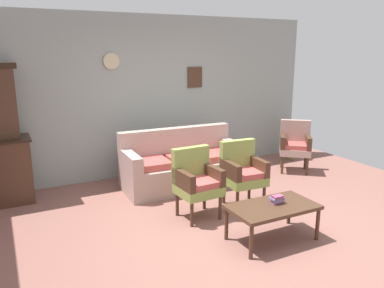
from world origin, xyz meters
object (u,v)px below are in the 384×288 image
Objects in this scene: book_stack_on_table at (277,199)px; floor_vase_by_wall at (292,140)px; armchair_near_cabinet at (197,180)px; armchair_near_couch_end at (243,170)px; coffee_table at (273,209)px; wingback_chair_by_fireplace at (295,144)px; floral_couch at (183,166)px.

floor_vase_by_wall reaches higher than book_stack_on_table.
armchair_near_cabinet reaches higher than book_stack_on_table.
armchair_near_couch_end is 0.90× the size of coffee_table.
floor_vase_by_wall is at bearing 45.91° from book_stack_on_table.
armchair_near_couch_end is 1.01m from book_stack_on_table.
armchair_near_couch_end is 1.19× the size of floor_vase_by_wall.
book_stack_on_table is (-1.93, -1.87, -0.03)m from wingback_chair_by_fireplace.
floral_couch is 2.13× the size of armchair_near_couch_end.
coffee_table is 6.17× the size of book_stack_on_table.
armchair_near_cabinet is at bearing -159.27° from wingback_chair_by_fireplace.
floor_vase_by_wall is (2.96, 1.55, -0.12)m from armchair_near_cabinet.
armchair_near_couch_end and wingback_chair_by_fireplace have the same top height.
coffee_table is at bearing -134.69° from floor_vase_by_wall.
book_stack_on_table is (0.55, -0.93, -0.03)m from armchair_near_cabinet.
floor_vase_by_wall is (2.41, 2.48, -0.09)m from book_stack_on_table.
floor_vase_by_wall is (0.48, 0.62, -0.12)m from wingback_chair_by_fireplace.
book_stack_on_table is at bearing -59.46° from armchair_near_cabinet.
coffee_table is (-2.01, -1.90, -0.12)m from wingback_chair_by_fireplace.
armchair_near_cabinet and armchair_near_couch_end have the same top height.
armchair_near_couch_end is at bearing 74.53° from coffee_table.
floral_couch is 2.13× the size of wingback_chair_by_fireplace.
wingback_chair_by_fireplace is at bearing 44.13° from book_stack_on_table.
book_stack_on_table reaches higher than coffee_table.
floor_vase_by_wall is at bearing 9.35° from floral_couch.
wingback_chair_by_fireplace reaches higher than floor_vase_by_wall.
floral_couch is 2.15m from wingback_chair_by_fireplace.
armchair_near_cabinet is 5.55× the size of book_stack_on_table.
floral_couch and armchair_near_couch_end have the same top height.
armchair_near_cabinet reaches higher than coffee_table.
coffee_table is at bearing -86.50° from floral_couch.
armchair_near_couch_end is 1.07m from coffee_table.
floral_couch is 1.15m from armchair_near_couch_end.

